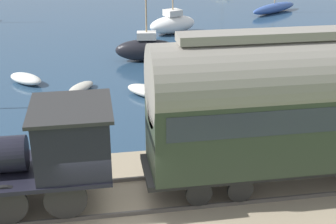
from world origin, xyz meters
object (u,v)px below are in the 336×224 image
passenger_coach (307,101)px  sailboat_white (173,24)px  sailboat_blue (274,8)px  sailboat_black (147,48)px  rowboat_mid_harbor (255,70)px  steam_locomotive (30,150)px  rowboat_off_pier (148,91)px  rowboat_far_out (26,79)px  rowboat_near_shore (81,87)px

passenger_coach → sailboat_white: sailboat_white is taller
passenger_coach → sailboat_blue: 30.75m
sailboat_black → rowboat_mid_harbor: (-3.60, -5.70, -0.54)m
steam_locomotive → rowboat_mid_harbor: 16.39m
sailboat_white → rowboat_off_pier: bearing=140.9°
sailboat_black → passenger_coach: bearing=-163.1°
steam_locomotive → rowboat_off_pier: 10.86m
sailboat_white → sailboat_black: size_ratio=0.61×
rowboat_far_out → rowboat_off_pier: bearing=-70.6°
rowboat_off_pier → rowboat_near_shore: 3.57m
sailboat_blue → sailboat_white: 12.22m
rowboat_near_shore → rowboat_mid_harbor: size_ratio=0.70×
sailboat_black → rowboat_off_pier: (-6.03, 0.67, -0.53)m
passenger_coach → rowboat_far_out: size_ratio=4.33×
steam_locomotive → sailboat_black: sailboat_black is taller
passenger_coach → rowboat_mid_harbor: size_ratio=3.42×
sailboat_blue → rowboat_far_out: sailboat_blue is taller
steam_locomotive → rowboat_mid_harbor: (12.11, -10.85, -2.13)m
sailboat_black → rowboat_far_out: (-3.07, 6.88, -0.53)m
sailboat_white → rowboat_mid_harbor: size_ratio=2.11×
sailboat_white → sailboat_black: 7.36m
sailboat_blue → rowboat_far_out: bearing=94.8°
sailboat_black → rowboat_far_out: size_ratio=4.38×
rowboat_off_pier → rowboat_far_out: (2.96, 6.21, 0.00)m
sailboat_black → rowboat_far_out: bearing=120.7°
sailboat_white → sailboat_blue: bearing=-83.1°
rowboat_mid_harbor → sailboat_blue: bearing=-41.7°
sailboat_white → rowboat_near_shore: sailboat_white is taller
steam_locomotive → sailboat_white: bearing=-19.4°
rowboat_mid_harbor → sailboat_white: bearing=-1.7°
rowboat_off_pier → sailboat_black: bearing=39.8°
sailboat_blue → rowboat_near_shore: bearing=101.9°
steam_locomotive → rowboat_far_out: bearing=7.8°
passenger_coach → rowboat_near_shore: size_ratio=4.88×
sailboat_white → rowboat_near_shore: (-11.49, 6.78, -0.55)m
sailboat_white → rowboat_mid_harbor: 10.82m
rowboat_near_shore → rowboat_mid_harbor: 9.74m
sailboat_blue → sailboat_white: (-6.27, 10.49, 0.25)m
rowboat_near_shore → rowboat_far_out: (1.61, 2.91, 0.08)m
sailboat_white → rowboat_far_out: sailboat_white is taller
sailboat_blue → rowboat_off_pier: (-19.11, 13.97, -0.22)m
sailboat_white → rowboat_off_pier: sailboat_white is taller
rowboat_near_shore → rowboat_far_out: 3.32m
rowboat_far_out → passenger_coach: bearing=-97.6°
passenger_coach → rowboat_off_pier: 10.74m
sailboat_white → rowboat_far_out: 13.84m
sailboat_black → rowboat_far_out: 7.55m
steam_locomotive → sailboat_white: (22.51, -7.94, -1.65)m
passenger_coach → sailboat_white: size_ratio=1.62×
sailboat_black → rowboat_far_out: sailboat_black is taller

